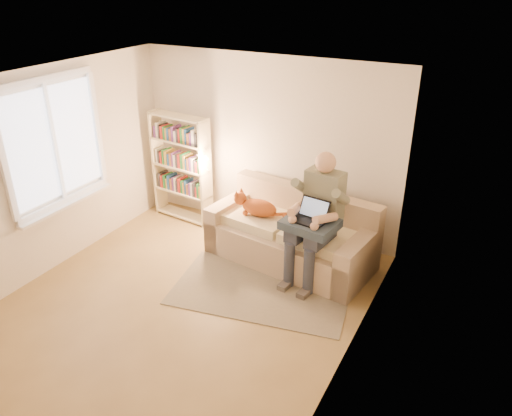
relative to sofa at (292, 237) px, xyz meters
The scene contains 13 objects.
floor 1.74m from the sofa, 115.56° to the right, with size 4.50×4.50×0.00m, color olive.
ceiling 2.83m from the sofa, 115.56° to the right, with size 4.00×4.50×0.02m, color white.
wall_left 3.28m from the sofa, 150.66° to the right, with size 0.02×4.50×2.60m, color silver.
wall_right 2.21m from the sofa, 50.56° to the right, with size 0.02×4.50×2.60m, color silver.
wall_back 1.40m from the sofa, 135.91° to the left, with size 4.00×0.02×2.60m, color silver.
window 3.17m from the sofa, 153.50° to the right, with size 0.12×1.52×1.69m.
sofa is the anchor object (origin of this frame).
person 0.75m from the sofa, 27.83° to the right, with size 0.55×0.80×1.65m.
cat 0.67m from the sofa, behind, with size 0.78×0.33×0.28m.
blanket 0.78m from the sofa, 40.66° to the right, with size 0.63×0.52×0.10m, color #293949.
laptop 0.86m from the sofa, 39.66° to the right, with size 0.42×0.39×0.31m.
bookshelf 2.15m from the sofa, 169.92° to the left, with size 1.12×0.42×1.69m.
rug 0.92m from the sofa, 91.46° to the right, with size 2.15×1.27×0.01m, color gray.
Camera 1 is at (3.04, -3.91, 3.64)m, focal length 35.00 mm.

